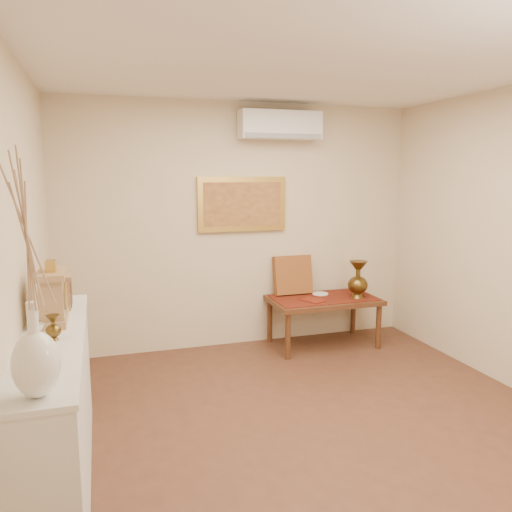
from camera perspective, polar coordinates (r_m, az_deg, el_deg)
name	(u,v)px	position (r m, az deg, el deg)	size (l,w,h in m)	color
floor	(326,439)	(3.95, 8.04, -20.00)	(4.50, 4.50, 0.00)	brown
ceiling	(336,54)	(3.53, 9.11, 21.86)	(4.50, 4.50, 0.00)	white
wall_back	(242,226)	(5.58, -1.65, 3.40)	(4.00, 0.02, 2.70)	beige
wall_left	(14,276)	(3.18, -25.91, -2.10)	(0.02, 4.50, 2.70)	beige
white_vase	(30,277)	(2.27, -24.46, -2.15)	(0.20, 0.20, 1.06)	white
candlestick	(40,345)	(2.73, -23.48, -9.36)	(0.11, 0.11, 0.22)	silver
brass_urn_small	(53,324)	(3.12, -22.18, -7.18)	(0.09, 0.09, 0.20)	brown
table_cloth	(324,298)	(5.68, 7.73, -4.75)	(1.14, 0.59, 0.01)	#621D10
brass_urn_tall	(358,275)	(5.68, 11.59, -2.19)	(0.22, 0.22, 0.50)	brown
plate	(320,294)	(5.81, 7.35, -4.30)	(0.19, 0.19, 0.01)	white
menu	(313,300)	(5.51, 6.52, -5.04)	(0.18, 0.25, 0.01)	maroon
cushion	(293,275)	(5.76, 4.21, -2.17)	(0.44, 0.10, 0.44)	maroon
display_ledge	(57,412)	(3.42, -21.82, -16.22)	(0.37, 2.02, 0.98)	silver
mantel_clock	(53,297)	(3.45, -22.16, -4.31)	(0.17, 0.36, 0.41)	tan
wooden_chest	(60,292)	(3.82, -21.51, -3.81)	(0.16, 0.21, 0.24)	tan
low_table	(323,304)	(5.69, 7.72, -5.42)	(1.20, 0.70, 0.55)	#542E19
painting	(242,204)	(5.54, -1.59, 5.95)	(1.00, 0.06, 0.60)	#B28C39
ac_unit	(280,125)	(5.57, 2.77, 14.70)	(0.90, 0.25, 0.30)	silver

